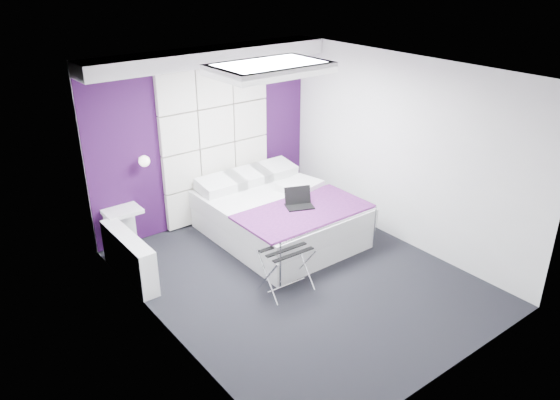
% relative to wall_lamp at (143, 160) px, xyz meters
% --- Properties ---
extents(floor, '(4.40, 4.40, 0.00)m').
position_rel_wall_lamp_xyz_m(floor, '(1.05, -2.06, -1.22)').
color(floor, black).
rests_on(floor, ground).
extents(ceiling, '(4.40, 4.40, 0.00)m').
position_rel_wall_lamp_xyz_m(ceiling, '(1.05, -2.06, 1.38)').
color(ceiling, white).
rests_on(ceiling, wall_back).
extents(wall_back, '(3.60, 0.00, 3.60)m').
position_rel_wall_lamp_xyz_m(wall_back, '(1.05, 0.14, 0.08)').
color(wall_back, silver).
rests_on(wall_back, floor).
extents(wall_left, '(0.00, 4.40, 4.40)m').
position_rel_wall_lamp_xyz_m(wall_left, '(-0.75, -2.06, 0.08)').
color(wall_left, silver).
rests_on(wall_left, floor).
extents(wall_right, '(0.00, 4.40, 4.40)m').
position_rel_wall_lamp_xyz_m(wall_right, '(2.85, -2.06, 0.08)').
color(wall_right, silver).
rests_on(wall_right, floor).
extents(accent_wall, '(3.58, 0.02, 2.58)m').
position_rel_wall_lamp_xyz_m(accent_wall, '(1.05, 0.13, 0.08)').
color(accent_wall, '#300D3B').
rests_on(accent_wall, wall_back).
extents(soffit, '(3.58, 0.50, 0.20)m').
position_rel_wall_lamp_xyz_m(soffit, '(1.05, -0.11, 1.28)').
color(soffit, white).
rests_on(soffit, wall_back).
extents(headboard, '(1.80, 0.08, 2.30)m').
position_rel_wall_lamp_xyz_m(headboard, '(1.20, 0.08, -0.05)').
color(headboard, silver).
rests_on(headboard, wall_back).
extents(skylight, '(1.36, 0.86, 0.12)m').
position_rel_wall_lamp_xyz_m(skylight, '(1.05, -1.46, 1.33)').
color(skylight, white).
rests_on(skylight, ceiling).
extents(wall_lamp, '(0.15, 0.15, 0.15)m').
position_rel_wall_lamp_xyz_m(wall_lamp, '(0.00, 0.00, 0.00)').
color(wall_lamp, white).
rests_on(wall_lamp, wall_back).
extents(radiator, '(0.22, 1.20, 0.60)m').
position_rel_wall_lamp_xyz_m(radiator, '(-0.64, -0.76, -0.92)').
color(radiator, white).
rests_on(radiator, floor).
extents(bed, '(1.80, 2.17, 0.76)m').
position_rel_wall_lamp_xyz_m(bed, '(1.53, -1.00, -0.90)').
color(bed, white).
rests_on(bed, floor).
extents(nightstand, '(0.48, 0.38, 0.05)m').
position_rel_wall_lamp_xyz_m(nightstand, '(-0.39, -0.04, -0.63)').
color(nightstand, white).
rests_on(nightstand, wall_back).
extents(luggage_rack, '(0.57, 0.42, 0.56)m').
position_rel_wall_lamp_xyz_m(luggage_rack, '(0.75, -2.17, -0.94)').
color(luggage_rack, silver).
rests_on(luggage_rack, floor).
extents(laptop, '(0.37, 0.26, 0.26)m').
position_rel_wall_lamp_xyz_m(laptop, '(1.56, -1.39, -0.54)').
color(laptop, black).
rests_on(laptop, bed).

